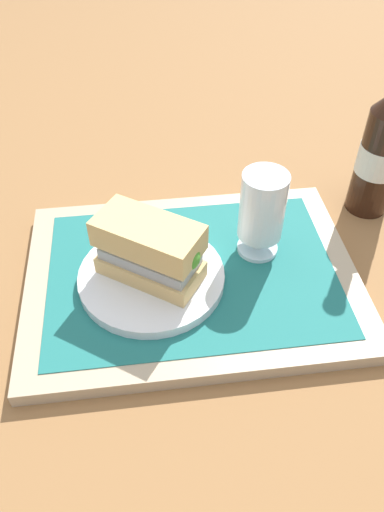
{
  "coord_description": "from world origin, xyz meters",
  "views": [
    {
      "loc": [
        -0.06,
        -0.45,
        0.51
      ],
      "look_at": [
        0.0,
        0.0,
        0.05
      ],
      "focal_mm": 35.01,
      "sensor_mm": 36.0,
      "label": 1
    }
  ],
  "objects_px": {
    "plate": "(152,277)",
    "sandwich": "(152,250)",
    "beer_bottle": "(382,150)",
    "beer_glass": "(262,212)"
  },
  "relations": [
    {
      "from": "beer_bottle",
      "to": "sandwich",
      "type": "bearing_deg",
      "value": -158.11
    },
    {
      "from": "plate",
      "to": "beer_glass",
      "type": "bearing_deg",
      "value": 15.2
    },
    {
      "from": "plate",
      "to": "beer_glass",
      "type": "distance_m",
      "value": 0.17
    },
    {
      "from": "sandwich",
      "to": "beer_bottle",
      "type": "height_order",
      "value": "beer_bottle"
    },
    {
      "from": "sandwich",
      "to": "beer_glass",
      "type": "height_order",
      "value": "beer_glass"
    },
    {
      "from": "sandwich",
      "to": "beer_glass",
      "type": "xyz_separation_m",
      "value": [
        0.15,
        0.04,
        0.01
      ]
    },
    {
      "from": "plate",
      "to": "sandwich",
      "type": "height_order",
      "value": "sandwich"
    },
    {
      "from": "plate",
      "to": "sandwich",
      "type": "bearing_deg",
      "value": -34.94
    },
    {
      "from": "plate",
      "to": "sandwich",
      "type": "distance_m",
      "value": 0.05
    },
    {
      "from": "sandwich",
      "to": "beer_glass",
      "type": "bearing_deg",
      "value": 51.11
    }
  ]
}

